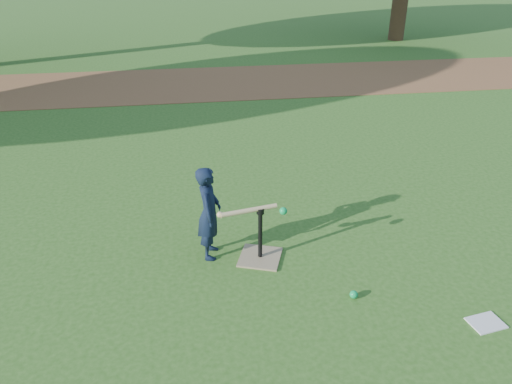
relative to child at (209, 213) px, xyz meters
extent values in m
plane|color=#285116|center=(0.39, -0.47, -0.52)|extent=(80.00, 80.00, 0.00)
cube|color=brown|center=(0.39, 7.03, -0.51)|extent=(24.00, 3.00, 0.01)
imported|color=black|center=(0.00, 0.00, 0.00)|extent=(0.30, 0.41, 1.04)
sphere|color=#0D9247|center=(1.31, -0.94, -0.48)|extent=(0.08, 0.08, 0.08)
cube|color=silver|center=(2.37, -1.46, -0.51)|extent=(0.33, 0.28, 0.01)
cube|color=#887556|center=(0.52, -0.15, -0.51)|extent=(0.55, 0.55, 0.02)
cylinder|color=black|center=(0.52, -0.15, -0.22)|extent=(0.05, 0.05, 0.55)
cylinder|color=black|center=(0.52, -0.15, 0.06)|extent=(0.08, 0.08, 0.06)
cylinder|color=tan|center=(0.40, -0.17, 0.09)|extent=(0.60, 0.17, 0.05)
sphere|color=tan|center=(0.10, -0.21, 0.09)|extent=(0.06, 0.06, 0.06)
sphere|color=#0D9247|center=(0.74, -0.23, 0.09)|extent=(0.08, 0.08, 0.08)
camera|label=1|loc=(-0.18, -4.55, 2.60)|focal=35.00mm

